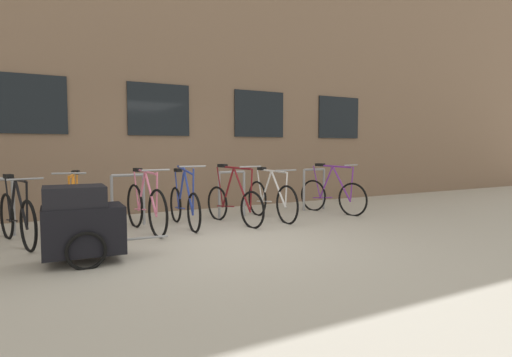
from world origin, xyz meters
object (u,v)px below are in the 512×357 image
at_px(bicycle_black, 17,217).
at_px(bike_trailer, 82,223).
at_px(bicycle_blue, 184,205).
at_px(bicycle_orange, 74,212).
at_px(bicycle_white, 271,199).
at_px(bicycle_purple, 332,195).
at_px(bicycle_maroon, 234,203).
at_px(bicycle_pink, 146,207).

distance_m(bicycle_black, bike_trailer, 1.62).
bearing_deg(bicycle_black, bicycle_blue, 3.55).
distance_m(bicycle_orange, bicycle_black, 0.75).
bearing_deg(bicycle_white, bicycle_purple, 1.97).
relative_size(bicycle_orange, bicycle_purple, 1.02).
height_order(bicycle_orange, bicycle_white, bicycle_orange).
height_order(bicycle_white, bike_trailer, bicycle_white).
distance_m(bicycle_white, bike_trailer, 3.86).
distance_m(bicycle_orange, bicycle_maroon, 2.64).
bearing_deg(bicycle_pink, bicycle_purple, 1.39).
height_order(bicycle_blue, bicycle_pink, bicycle_blue).
bearing_deg(bicycle_blue, bicycle_purple, -0.62).
bearing_deg(bicycle_orange, bicycle_purple, 1.45).
distance_m(bicycle_white, bicycle_blue, 1.70).
bearing_deg(bike_trailer, bicycle_blue, 41.47).
distance_m(bicycle_blue, bicycle_purple, 3.22).
xyz_separation_m(bicycle_orange, bicycle_maroon, (2.64, -0.00, -0.02)).
distance_m(bicycle_maroon, bicycle_black, 3.39).
bearing_deg(bicycle_white, bicycle_black, -179.06).
xyz_separation_m(bicycle_pink, bike_trailer, (-1.14, -1.50, 0.07)).
relative_size(bicycle_maroon, bicycle_black, 0.98).
distance_m(bicycle_maroon, bicycle_pink, 1.57).
height_order(bicycle_orange, bicycle_black, bicycle_orange).
xyz_separation_m(bicycle_blue, bicycle_black, (-2.52, -0.16, 0.01)).
height_order(bicycle_white, bicycle_blue, bicycle_blue).
relative_size(bicycle_blue, bicycle_purple, 1.04).
bearing_deg(bicycle_white, bicycle_orange, -178.77).
relative_size(bicycle_maroon, bicycle_pink, 0.95).
bearing_deg(bicycle_white, bicycle_blue, 177.07).
bearing_deg(bicycle_orange, bicycle_pink, 1.70).
height_order(bicycle_orange, bike_trailer, bicycle_orange).
distance_m(bicycle_white, bicycle_maroon, 0.83).
relative_size(bicycle_white, bicycle_pink, 1.01).
distance_m(bicycle_blue, bike_trailer, 2.46).
height_order(bicycle_maroon, bicycle_black, bicycle_maroon).
relative_size(bicycle_orange, bicycle_white, 0.93).
bearing_deg(bicycle_maroon, bicycle_white, 5.23).
relative_size(bicycle_maroon, bike_trailer, 1.17).
height_order(bicycle_blue, bicycle_purple, bicycle_blue).
distance_m(bicycle_blue, bicycle_pink, 0.71).
xyz_separation_m(bicycle_white, bicycle_maroon, (-0.83, -0.08, -0.01)).
bearing_deg(bicycle_maroon, bicycle_pink, 178.78).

